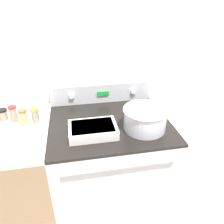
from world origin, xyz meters
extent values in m
cube|color=silver|center=(0.00, 0.71, 1.25)|extent=(8.00, 0.05, 2.50)
cube|color=#BCBCC1|center=(0.00, 0.34, 0.46)|extent=(0.79, 0.67, 0.91)
cube|color=black|center=(0.00, 0.34, 0.92)|extent=(0.79, 0.67, 0.02)
cylinder|color=silver|center=(0.00, -0.02, 0.85)|extent=(0.65, 0.02, 0.02)
cube|color=#BCBCC1|center=(0.00, 0.65, 1.01)|extent=(0.79, 0.05, 0.15)
cylinder|color=white|center=(-0.24, 0.61, 1.01)|extent=(0.04, 0.02, 0.04)
cylinder|color=white|center=(0.24, 0.61, 1.01)|extent=(0.04, 0.02, 0.04)
cube|color=green|center=(0.00, 0.61, 1.01)|extent=(0.09, 0.01, 0.03)
cube|color=#896B4C|center=(-0.69, 0.34, 0.46)|extent=(0.59, 0.67, 0.91)
cube|color=silver|center=(-0.69, 0.34, 0.93)|extent=(0.59, 0.67, 0.03)
cylinder|color=silver|center=(0.20, 0.21, 1.00)|extent=(0.26, 0.26, 0.14)
torus|color=silver|center=(0.20, 0.21, 1.07)|extent=(0.28, 0.28, 0.01)
cylinder|color=beige|center=(0.20, 0.21, 1.05)|extent=(0.24, 0.24, 0.02)
cube|color=silver|center=(-0.12, 0.21, 0.96)|extent=(0.29, 0.19, 0.06)
cube|color=#B2894C|center=(-0.12, 0.21, 0.98)|extent=(0.25, 0.17, 0.03)
cylinder|color=#B7B7B7|center=(0.38, 0.58, 0.94)|extent=(0.01, 0.26, 0.01)
sphere|color=#B7B7B7|center=(0.38, 0.44, 0.96)|extent=(0.06, 0.06, 0.06)
cylinder|color=gray|center=(-0.47, 0.40, 0.99)|extent=(0.04, 0.04, 0.09)
cylinder|color=yellow|center=(-0.47, 0.40, 1.04)|extent=(0.05, 0.05, 0.01)
cylinder|color=tan|center=(-0.54, 0.38, 0.99)|extent=(0.05, 0.05, 0.09)
cylinder|color=brown|center=(-0.54, 0.38, 1.04)|extent=(0.05, 0.05, 0.01)
cylinder|color=gray|center=(-0.62, 0.44, 0.99)|extent=(0.05, 0.05, 0.09)
cylinder|color=red|center=(-0.62, 0.44, 1.04)|extent=(0.05, 0.05, 0.01)
cylinder|color=gray|center=(-0.69, 0.47, 0.98)|extent=(0.06, 0.06, 0.07)
cylinder|color=black|center=(-0.69, 0.47, 1.02)|extent=(0.06, 0.06, 0.01)
camera|label=1|loc=(-0.21, -0.89, 1.69)|focal=35.00mm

